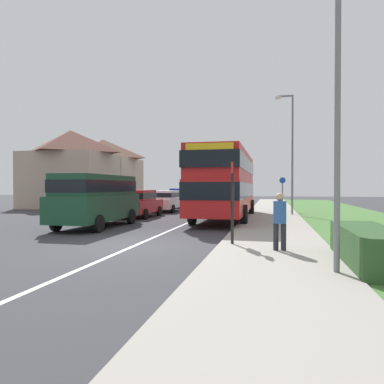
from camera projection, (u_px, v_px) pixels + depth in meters
The scene contains 16 objects.
ground_plane at pixel (135, 245), 11.09m from camera, with size 120.00×120.00×0.00m, color #38383D.
lane_marking_centre at pixel (192, 221), 18.90m from camera, with size 0.14×60.00×0.01m, color silver.
pavement_near_side at pixel (273, 226), 16.03m from camera, with size 3.20×68.00×0.12m, color #9E998E.
grass_verge_seaward at pixel (376, 229), 15.08m from camera, with size 6.00×68.00×0.08m, color #477538.
roadside_hedge at pixel (369, 248), 8.00m from camera, with size 1.10×3.59×0.90m, color #2D5128.
double_decker_bus at pixel (226, 181), 19.86m from camera, with size 2.80×10.87×3.70m.
parked_van_dark_green at pixel (97, 197), 16.06m from camera, with size 2.11×5.46×2.36m.
parked_car_red at pixel (139, 202), 21.36m from camera, with size 1.88×4.21×1.64m.
parked_car_white at pixel (166, 200), 26.23m from camera, with size 1.95×4.48×1.56m.
parked_car_blue at pixel (182, 197), 31.80m from camera, with size 1.87×4.43×1.69m.
pedestrian_at_stop at pixel (280, 219), 9.54m from camera, with size 0.34×0.34×1.67m.
bus_stop_sign at pixel (232, 197), 10.67m from camera, with size 0.09×0.52×2.60m.
cycle_route_sign at pixel (282, 192), 25.41m from camera, with size 0.44×0.08×2.52m.
street_lamp_near at pixel (332, 72), 7.10m from camera, with size 1.14×0.20×7.17m.
street_lamp_mid at pixel (291, 147), 22.06m from camera, with size 1.14×0.20×7.53m.
house_terrace_far_side at pixel (88, 171), 34.15m from camera, with size 6.80×12.05×6.80m.
Camera 1 is at (4.15, -10.41, 1.83)m, focal length 33.24 mm.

